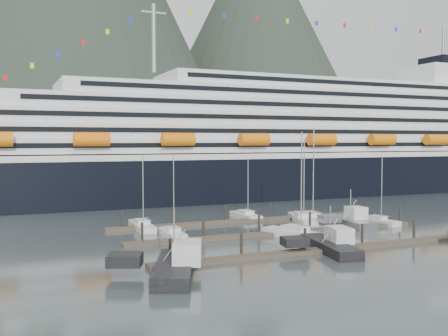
% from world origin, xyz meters
% --- Properties ---
extents(ground, '(1600.00, 1600.00, 0.00)m').
position_xyz_m(ground, '(0.00, 0.00, 0.00)').
color(ground, '#3F4A49').
rests_on(ground, ground).
extents(mountains, '(870.00, 440.00, 420.00)m').
position_xyz_m(mountains, '(52.48, 588.54, 163.40)').
color(mountains, '#222D22').
rests_on(mountains, ground).
extents(cruise_ship, '(210.00, 30.40, 50.30)m').
position_xyz_m(cruise_ship, '(30.03, 54.94, 12.04)').
color(cruise_ship, black).
rests_on(cruise_ship, ground).
extents(dock_near, '(48.18, 2.28, 3.20)m').
position_xyz_m(dock_near, '(-4.93, -9.95, 0.31)').
color(dock_near, '#42382A').
rests_on(dock_near, ground).
extents(dock_mid, '(48.18, 2.28, 3.20)m').
position_xyz_m(dock_mid, '(-4.93, 3.05, 0.31)').
color(dock_mid, '#42382A').
rests_on(dock_mid, ground).
extents(dock_far, '(48.18, 2.28, 3.20)m').
position_xyz_m(dock_far, '(-4.93, 16.05, 0.31)').
color(dock_far, '#42382A').
rests_on(dock_far, ground).
extents(sailboat_a, '(2.76, 8.35, 12.67)m').
position_xyz_m(sailboat_a, '(-20.48, 7.82, 0.41)').
color(sailboat_a, '#AFAFAF').
rests_on(sailboat_a, ground).
extents(sailboat_c, '(6.63, 11.15, 16.04)m').
position_xyz_m(sailboat_c, '(-4.16, -0.06, 0.45)').
color(sailboat_c, '#AFAFAF').
rests_on(sailboat_c, ground).
extents(sailboat_d, '(6.52, 12.12, 14.79)m').
position_xyz_m(sailboat_d, '(4.66, 12.33, 0.43)').
color(sailboat_d, '#AFAFAF').
rests_on(sailboat_d, ground).
extents(sailboat_e, '(2.93, 9.96, 12.36)m').
position_xyz_m(sailboat_e, '(-22.96, 16.19, 0.41)').
color(sailboat_e, '#AFAFAF').
rests_on(sailboat_e, ground).
extents(sailboat_f, '(2.71, 8.72, 11.50)m').
position_xyz_m(sailboat_f, '(-2.62, 19.99, 0.40)').
color(sailboat_f, '#AFAFAF').
rests_on(sailboat_f, ground).
extents(sailboat_g, '(5.03, 12.02, 16.86)m').
position_xyz_m(sailboat_g, '(6.01, 11.77, 0.45)').
color(sailboat_g, '#AFAFAF').
rests_on(sailboat_g, ground).
extents(sailboat_h, '(3.81, 8.39, 11.64)m').
position_xyz_m(sailboat_h, '(15.27, 5.32, 0.40)').
color(sailboat_h, '#AFAFAF').
rests_on(sailboat_h, ground).
extents(trawler_a, '(11.34, 14.13, 7.55)m').
position_xyz_m(trawler_a, '(-27.15, -13.48, 0.94)').
color(trawler_a, black).
rests_on(trawler_a, ground).
extents(trawler_c, '(9.34, 13.06, 6.44)m').
position_xyz_m(trawler_c, '(-5.06, -9.95, 0.85)').
color(trawler_c, black).
rests_on(trawler_c, ground).
extents(trawler_e, '(8.17, 10.72, 6.82)m').
position_xyz_m(trawler_e, '(9.31, 5.02, 0.88)').
color(trawler_e, gray).
rests_on(trawler_e, ground).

